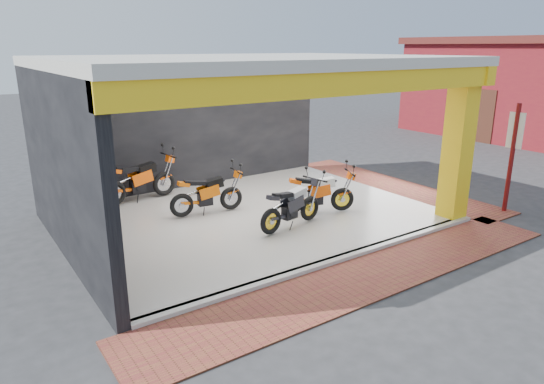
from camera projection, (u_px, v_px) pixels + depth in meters
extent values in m
plane|color=#2D2D30|center=(305.00, 244.00, 9.94)|extent=(80.00, 80.00, 0.00)
cube|color=silver|center=(252.00, 215.00, 11.50)|extent=(8.00, 6.00, 0.10)
cube|color=beige|center=(251.00, 61.00, 10.48)|extent=(8.40, 6.40, 0.20)
cube|color=black|center=(192.00, 127.00, 13.46)|extent=(8.20, 0.20, 3.50)
cube|color=black|center=(61.00, 170.00, 8.79)|extent=(0.20, 6.20, 3.50)
cube|color=yellow|center=(458.00, 146.00, 10.88)|extent=(0.50, 0.50, 3.50)
cube|color=yellow|center=(345.00, 83.00, 8.20)|extent=(8.40, 0.30, 0.40)
cube|color=yellow|center=(379.00, 70.00, 12.73)|extent=(0.30, 6.40, 0.40)
cube|color=silver|center=(338.00, 259.00, 9.12)|extent=(8.00, 0.20, 0.10)
cube|color=brown|center=(368.00, 277.00, 8.51)|extent=(9.00, 1.40, 0.03)
cube|color=brown|center=(392.00, 185.00, 14.12)|extent=(1.40, 7.00, 0.03)
cube|color=#3F1E14|center=(483.00, 116.00, 20.21)|extent=(0.06, 1.00, 2.20)
cylinder|color=#620E0F|center=(511.00, 159.00, 11.52)|extent=(0.11, 0.11, 2.65)
cube|color=white|center=(516.00, 131.00, 11.32)|extent=(0.06, 0.37, 0.85)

